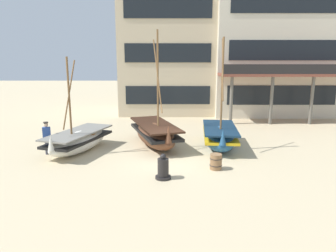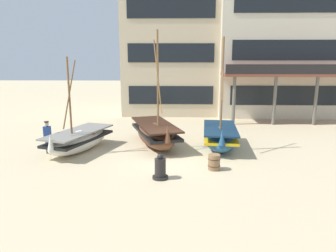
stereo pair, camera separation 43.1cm
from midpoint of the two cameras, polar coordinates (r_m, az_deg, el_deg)
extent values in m
plane|color=#CCB78E|center=(15.46, -0.80, -5.85)|extent=(120.00, 120.00, 0.00)
ellipsoid|color=silver|center=(17.09, -16.86, -2.76)|extent=(2.96, 4.71, 1.08)
cube|color=black|center=(17.05, -16.88, -2.32)|extent=(2.92, 4.54, 0.13)
cube|color=gray|center=(16.97, -16.96, -1.13)|extent=(2.98, 4.64, 0.08)
cone|color=silver|center=(15.36, -21.53, -2.84)|extent=(0.41, 0.41, 0.76)
cylinder|color=brown|center=(16.23, -18.47, 4.64)|extent=(0.10, 0.10, 4.16)
cylinder|color=brown|center=(16.21, -18.53, 5.51)|extent=(0.48, 1.25, 3.34)
cube|color=brown|center=(17.26, -16.30, -1.28)|extent=(1.52, 0.65, 0.06)
ellipsoid|color=brown|center=(17.50, -3.18, -1.59)|extent=(3.21, 5.25, 1.27)
cube|color=black|center=(17.47, -3.19, -1.08)|extent=(3.16, 5.06, 0.15)
cube|color=#351E13|center=(17.38, -3.21, 0.29)|extent=(3.22, 5.17, 0.09)
cone|color=brown|center=(15.15, -0.81, -1.48)|extent=(0.44, 0.44, 0.89)
cylinder|color=brown|center=(16.46, -2.72, 7.95)|extent=(0.10, 0.10, 5.39)
cylinder|color=brown|center=(16.44, -2.73, 9.20)|extent=(0.56, 1.48, 3.77)
cube|color=brown|center=(17.76, -3.52, 0.07)|extent=(1.60, 0.67, 0.06)
ellipsoid|color=#23517A|center=(17.28, 8.66, -2.05)|extent=(2.07, 4.43, 1.18)
cube|color=gold|center=(17.24, 8.68, -1.58)|extent=(2.07, 4.26, 0.14)
cube|color=#132C43|center=(17.16, 8.72, -0.30)|extent=(2.11, 4.35, 0.08)
cone|color=#23517A|center=(15.16, 9.17, -1.99)|extent=(0.37, 0.37, 0.82)
cylinder|color=brown|center=(16.30, 9.08, 6.97)|extent=(0.10, 0.10, 5.07)
cylinder|color=brown|center=(16.25, 9.19, 10.29)|extent=(0.22, 1.66, 3.13)
cube|color=brown|center=(17.50, 8.64, -0.49)|extent=(1.61, 0.31, 0.06)
cylinder|color=#33333D|center=(17.18, -21.98, -3.39)|extent=(0.26, 0.26, 0.88)
cube|color=#2D4C99|center=(17.02, -22.16, -1.08)|extent=(0.39, 0.28, 0.54)
sphere|color=beige|center=(16.94, -22.27, 0.20)|extent=(0.22, 0.22, 0.22)
cylinder|color=#2D2823|center=(16.92, -22.30, 0.60)|extent=(0.24, 0.24, 0.05)
cylinder|color=black|center=(12.85, -1.93, -9.40)|extent=(0.65, 0.65, 0.10)
cylinder|color=black|center=(12.71, -1.95, -7.62)|extent=(0.45, 0.45, 0.75)
sphere|color=black|center=(12.56, -1.96, -5.68)|extent=(0.25, 0.25, 0.25)
cylinder|color=olive|center=(13.91, 7.84, -6.51)|extent=(0.52, 0.52, 0.70)
torus|color=black|center=(13.86, 7.86, -5.91)|extent=(0.56, 0.56, 0.03)
torus|color=black|center=(13.96, 7.83, -7.11)|extent=(0.56, 0.56, 0.03)
cube|color=beige|center=(29.00, -0.53, 12.79)|extent=(8.38, 6.22, 10.31)
cube|color=black|center=(26.01, -0.57, 5.68)|extent=(7.04, 0.06, 1.51)
cube|color=black|center=(25.86, -0.59, 13.27)|extent=(7.04, 0.06, 1.51)
cube|color=black|center=(26.17, -0.60, 20.81)|extent=(7.04, 0.06, 1.51)
cube|color=beige|center=(29.59, 18.14, 12.57)|extent=(10.53, 5.87, 10.69)
cube|color=black|center=(26.91, 19.62, 5.35)|extent=(8.85, 0.06, 1.57)
cube|color=black|center=(26.78, 20.16, 12.94)|extent=(8.85, 0.06, 1.57)
cube|color=black|center=(27.12, 20.73, 20.46)|extent=(8.85, 0.06, 1.57)
cube|color=brown|center=(25.63, 20.81, 8.80)|extent=(10.53, 2.54, 0.20)
cylinder|color=#666056|center=(23.69, 10.95, 4.59)|extent=(0.24, 0.24, 3.56)
cylinder|color=#666056|center=(24.45, 17.91, 4.45)|extent=(0.24, 0.24, 3.56)
cylinder|color=#666056|center=(25.53, 24.36, 4.26)|extent=(0.24, 0.24, 3.56)
cube|color=black|center=(24.48, 21.90, 9.66)|extent=(10.53, 0.08, 0.70)
camera|label=1|loc=(0.22, -90.77, -0.16)|focal=33.19mm
camera|label=2|loc=(0.22, 89.23, 0.16)|focal=33.19mm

